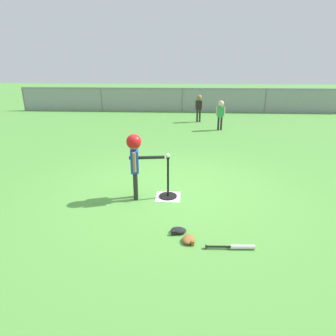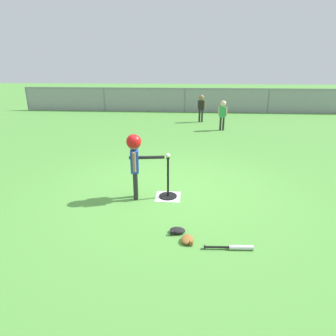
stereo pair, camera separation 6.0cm
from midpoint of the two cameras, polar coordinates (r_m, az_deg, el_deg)
ground_plane at (r=5.42m, az=1.43°, el=-4.54°), size 60.00×60.00×0.00m
home_plate at (r=5.19m, az=0.34°, el=-5.68°), size 0.44×0.44×0.01m
batting_tee at (r=5.14m, az=0.34°, el=-4.49°), size 0.32×0.32×0.74m
baseball_on_tee at (r=4.90m, az=0.35°, el=2.49°), size 0.07×0.07×0.07m
batter_child at (r=4.88m, az=-6.26°, el=2.87°), size 0.64×0.33×1.16m
fielder_deep_left at (r=10.46m, az=10.96°, el=10.98°), size 0.30×0.21×1.04m
fielder_deep_right at (r=11.88m, az=6.75°, el=12.38°), size 0.32×0.22×1.09m
spare_bat_silver at (r=3.94m, az=13.77°, el=-15.05°), size 0.64×0.09×0.06m
glove_by_plate at (r=3.98m, az=4.30°, el=-13.95°), size 0.20×0.25×0.07m
glove_near_bats at (r=4.15m, az=2.27°, el=-12.28°), size 0.23×0.18×0.07m
outfield_fence at (r=14.42m, az=3.45°, el=13.47°), size 16.06×0.06×1.15m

